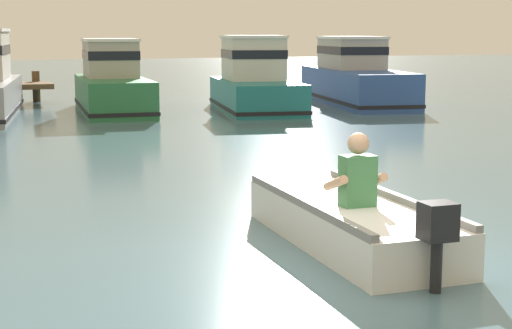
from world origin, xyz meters
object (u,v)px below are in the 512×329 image
Objects in this scene: moored_boat_green at (112,85)px; moored_boat_blue at (355,78)px; rowboat_with_person at (347,220)px; moored_boat_teal at (255,83)px.

moored_boat_blue is (7.47, -0.05, 0.03)m from moored_boat_green.
moored_boat_blue is at bearing 62.34° from rowboat_with_person.
rowboat_with_person is at bearing -106.60° from moored_boat_teal.
moored_boat_blue is (7.77, 14.82, 0.53)m from rowboat_with_person.
rowboat_with_person is at bearing -91.14° from moored_boat_green.
moored_boat_blue reaches higher than rowboat_with_person.
rowboat_with_person is 16.74m from moored_boat_blue.
moored_boat_green is 3.97m from moored_boat_teal.
rowboat_with_person is at bearing -117.66° from moored_boat_blue.
moored_boat_blue is at bearing -0.38° from moored_boat_green.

